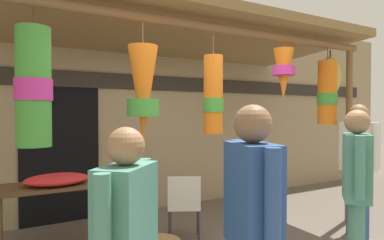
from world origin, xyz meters
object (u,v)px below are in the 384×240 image
at_px(display_table, 62,191).
at_px(passerby_at_right, 357,183).
at_px(vendor_in_orange, 252,220).
at_px(shopper_by_bananas, 358,158).
at_px(flower_heap_on_table, 58,179).
at_px(folding_chair, 184,202).

height_order(display_table, passerby_at_right, passerby_at_right).
distance_m(vendor_in_orange, shopper_by_bananas, 2.99).
bearing_deg(flower_heap_on_table, shopper_by_bananas, -21.62).
xyz_separation_m(flower_heap_on_table, folding_chair, (1.41, -0.43, -0.35)).
xyz_separation_m(vendor_in_orange, shopper_by_bananas, (2.75, 1.18, 0.04)).
bearing_deg(flower_heap_on_table, display_table, 53.89).
bearing_deg(display_table, shopper_by_bananas, -23.00).
xyz_separation_m(display_table, passerby_at_right, (2.22, -2.24, 0.27)).
distance_m(display_table, folding_chair, 1.46).
xyz_separation_m(display_table, flower_heap_on_table, (-0.05, -0.07, 0.16)).
xyz_separation_m(shopper_by_bananas, passerby_at_right, (-1.19, -0.79, -0.06)).
distance_m(display_table, shopper_by_bananas, 3.73).
height_order(display_table, flower_heap_on_table, flower_heap_on_table).
relative_size(folding_chair, vendor_in_orange, 0.51).
bearing_deg(folding_chair, vendor_in_orange, -107.91).
relative_size(flower_heap_on_table, vendor_in_orange, 0.42).
distance_m(display_table, passerby_at_right, 3.17).
height_order(shopper_by_bananas, passerby_at_right, shopper_by_bananas).
height_order(folding_chair, passerby_at_right, passerby_at_right).
relative_size(vendor_in_orange, passerby_at_right, 1.01).
bearing_deg(passerby_at_right, vendor_in_orange, -165.84).
bearing_deg(folding_chair, passerby_at_right, -63.22).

